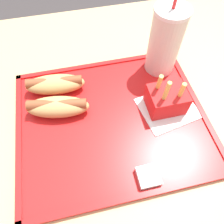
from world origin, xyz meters
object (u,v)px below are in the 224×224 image
object	(u,v)px
hot_dog_near	(58,107)
sauce_cup_mayo	(150,176)
fries_carton	(166,98)
hot_dog_far	(55,84)
soda_cup	(165,41)

from	to	relation	value
hot_dog_near	sauce_cup_mayo	world-z (taller)	hot_dog_near
fries_carton	sauce_cup_mayo	size ratio (longest dim) A/B	2.56
hot_dog_far	hot_dog_near	size ratio (longest dim) A/B	0.99
soda_cup	sauce_cup_mayo	world-z (taller)	soda_cup
soda_cup	sauce_cup_mayo	distance (m)	0.30
hot_dog_near	fries_carton	world-z (taller)	fries_carton
soda_cup	hot_dog_far	world-z (taller)	soda_cup
hot_dog_near	fries_carton	bearing A→B (deg)	-8.63
hot_dog_far	fries_carton	distance (m)	0.26
hot_dog_far	hot_dog_near	distance (m)	0.07
soda_cup	hot_dog_near	size ratio (longest dim) A/B	1.36
fries_carton	sauce_cup_mayo	distance (m)	0.18
hot_dog_far	fries_carton	size ratio (longest dim) A/B	1.37
soda_cup	hot_dog_far	xyz separation A→B (m)	(-0.27, -0.02, -0.06)
fries_carton	sauce_cup_mayo	xyz separation A→B (m)	(-0.08, -0.15, -0.02)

